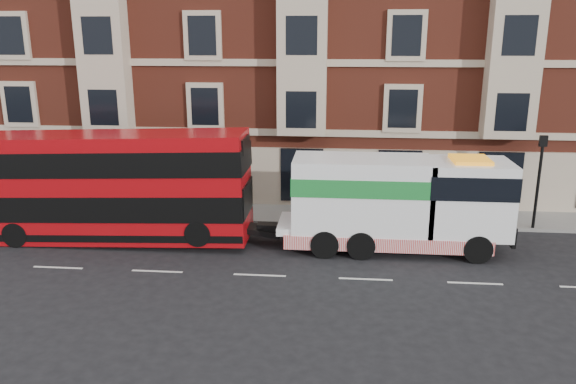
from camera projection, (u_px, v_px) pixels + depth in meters
The scene contains 8 objects.
ground at pixel (260, 275), 21.32m from camera, with size 120.00×120.00×0.00m, color black.
sidewalk at pixel (280, 214), 28.50m from camera, with size 90.00×3.00×0.15m, color slate.
victorian_terrace at pixel (301, 13), 32.98m from camera, with size 45.00×12.00×20.40m.
lamp_post_west at pixel (154, 167), 27.08m from camera, with size 0.35×0.15×4.35m.
lamp_post_east at pixel (539, 175), 25.50m from camera, with size 0.35×0.15×4.35m.
double_decker_bus at pixel (113, 185), 24.35m from camera, with size 11.82×2.71×4.79m.
tow_truck at pixel (393, 202), 23.41m from camera, with size 9.47×2.80×3.95m.
pedestrian at pixel (149, 202), 27.53m from camera, with size 0.56×0.37×1.53m, color #192832.
Camera 1 is at (2.87, -19.51, 8.76)m, focal length 35.00 mm.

